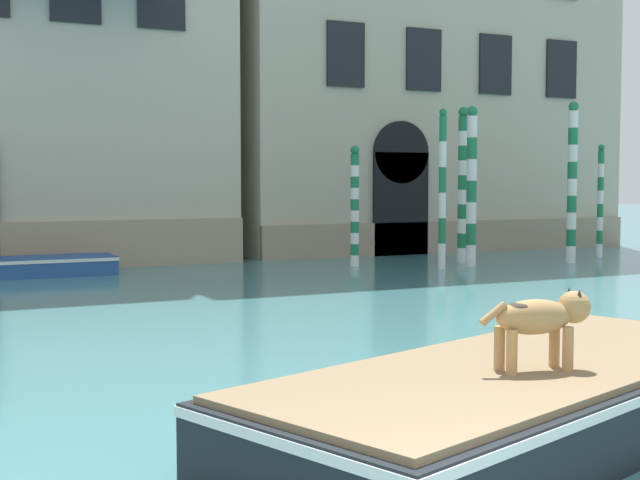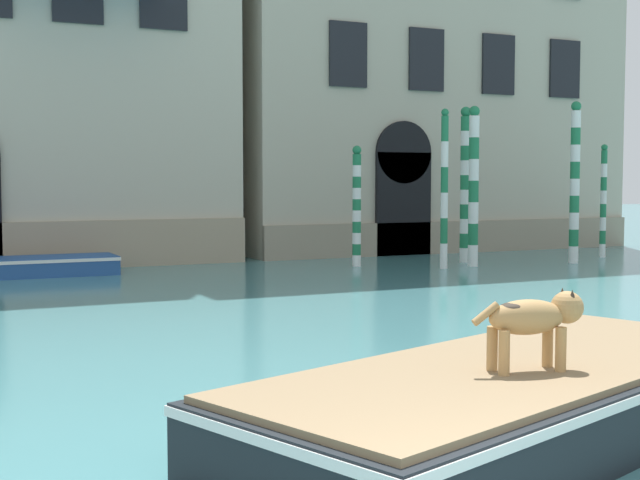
{
  "view_description": "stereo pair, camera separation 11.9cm",
  "coord_description": "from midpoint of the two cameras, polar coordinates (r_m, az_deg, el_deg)",
  "views": [
    {
      "loc": [
        -3.01,
        -3.08,
        2.34
      ],
      "look_at": [
        4.23,
        11.89,
        1.2
      ],
      "focal_mm": 50.0,
      "sensor_mm": 36.0,
      "label": 1
    },
    {
      "loc": [
        -2.9,
        -3.14,
        2.34
      ],
      "look_at": [
        4.23,
        11.89,
        1.2
      ],
      "focal_mm": 50.0,
      "sensor_mm": 36.0,
      "label": 2
    }
  ],
  "objects": [
    {
      "name": "boat_moored_near_palazzo",
      "position": [
        22.53,
        -19.58,
        -1.65
      ],
      "size": [
        5.09,
        1.44,
        0.46
      ],
      "rotation": [
        0.0,
        0.0,
        -0.01
      ],
      "color": "#234C8C",
      "rests_on": "ground_plane"
    },
    {
      "name": "mooring_pole_5",
      "position": [
        23.85,
        2.1,
        2.22
      ],
      "size": [
        0.24,
        0.24,
        3.23
      ],
      "color": "white",
      "rests_on": "ground_plane"
    },
    {
      "name": "boat_foreground",
      "position": [
        8.4,
        12.65,
        -9.74
      ],
      "size": [
        6.51,
        4.23,
        0.69
      ],
      "rotation": [
        0.0,
        0.0,
        0.33
      ],
      "color": "black",
      "rests_on": "ground_plane"
    },
    {
      "name": "mooring_pole_4",
      "position": [
        23.41,
        7.7,
        3.29
      ],
      "size": [
        0.2,
        0.2,
        4.16
      ],
      "color": "white",
      "rests_on": "ground_plane"
    },
    {
      "name": "dog_on_deck",
      "position": [
        7.89,
        13.59,
        -4.86
      ],
      "size": [
        1.04,
        0.41,
        0.7
      ],
      "rotation": [
        0.0,
        0.0,
        -0.15
      ],
      "color": "tan",
      "rests_on": "boat_foreground"
    },
    {
      "name": "mooring_pole_3",
      "position": [
        25.29,
        8.99,
        3.55
      ],
      "size": [
        0.29,
        0.29,
        4.35
      ],
      "color": "white",
      "rests_on": "ground_plane"
    },
    {
      "name": "mooring_pole_1",
      "position": [
        25.78,
        15.71,
        3.61
      ],
      "size": [
        0.28,
        0.28,
        4.49
      ],
      "color": "white",
      "rests_on": "ground_plane"
    },
    {
      "name": "mooring_pole_0",
      "position": [
        24.2,
        9.53,
        3.45
      ],
      "size": [
        0.28,
        0.28,
        4.29
      ],
      "color": "white",
      "rests_on": "ground_plane"
    },
    {
      "name": "mooring_pole_2",
      "position": [
        27.93,
        17.39,
        2.43
      ],
      "size": [
        0.19,
        0.19,
        3.38
      ],
      "color": "white",
      "rests_on": "ground_plane"
    }
  ]
}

